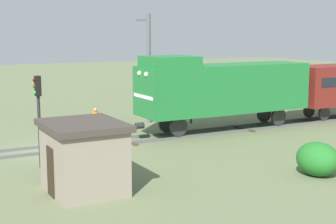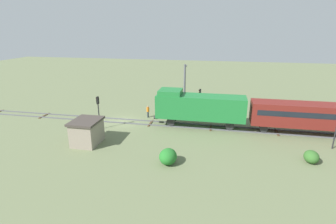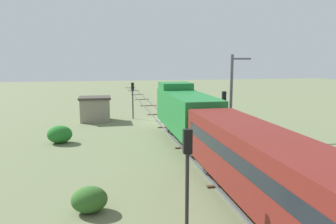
% 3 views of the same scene
% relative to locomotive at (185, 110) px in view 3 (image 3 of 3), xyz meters
% --- Properties ---
extents(ground_plane, '(143.63, 143.63, 0.00)m').
position_rel_locomotive_xyz_m(ground_plane, '(0.00, -10.34, -2.77)').
color(ground_plane, '#66704C').
extents(railway_track, '(2.40, 95.75, 0.16)m').
position_rel_locomotive_xyz_m(railway_track, '(0.00, -10.34, -2.70)').
color(railway_track, '#595960').
rests_on(railway_track, ground).
extents(locomotive, '(2.90, 11.60, 4.60)m').
position_rel_locomotive_xyz_m(locomotive, '(0.00, 0.00, 0.00)').
color(locomotive, '#1E7233').
rests_on(locomotive, railway_track).
extents(passenger_car_leading, '(2.84, 14.00, 3.66)m').
position_rel_locomotive_xyz_m(passenger_car_leading, '(0.00, 13.34, -0.25)').
color(passenger_car_leading, maroon).
rests_on(passenger_car_leading, railway_track).
extents(traffic_signal_near, '(0.32, 0.34, 4.21)m').
position_rel_locomotive_xyz_m(traffic_signal_near, '(3.20, -12.12, 0.15)').
color(traffic_signal_near, '#262628').
rests_on(traffic_signal_near, ground).
extents(traffic_signal_mid, '(0.32, 0.34, 4.22)m').
position_rel_locomotive_xyz_m(traffic_signal_mid, '(-3.40, -0.17, 0.16)').
color(traffic_signal_mid, '#262628').
rests_on(traffic_signal_mid, ground).
extents(traffic_signal_far, '(0.32, 0.34, 4.37)m').
position_rel_locomotive_xyz_m(traffic_signal_far, '(3.60, 14.51, 0.26)').
color(traffic_signal_far, '#262628').
rests_on(traffic_signal_far, ground).
extents(worker_near_track, '(0.38, 0.38, 1.70)m').
position_rel_locomotive_xyz_m(worker_near_track, '(-2.40, -7.37, -1.78)').
color(worker_near_track, '#262B38').
rests_on(worker_near_track, ground).
extents(catenary_mast, '(1.94, 0.28, 7.32)m').
position_rel_locomotive_xyz_m(catenary_mast, '(-5.07, -2.54, 1.13)').
color(catenary_mast, '#595960').
rests_on(catenary_mast, ground).
extents(relay_hut, '(3.50, 2.90, 2.74)m').
position_rel_locomotive_xyz_m(relay_hut, '(7.50, -11.52, -1.38)').
color(relay_hut, gray).
rests_on(relay_hut, ground).
extents(bush_near, '(1.64, 1.34, 1.19)m').
position_rel_locomotive_xyz_m(bush_near, '(7.32, 11.32, -2.18)').
color(bush_near, '#316126').
rests_on(bush_near, ground).
extents(bush_mid, '(2.02, 1.65, 1.47)m').
position_rel_locomotive_xyz_m(bush_mid, '(10.19, -1.93, -2.04)').
color(bush_mid, '#226D26').
rests_on(bush_mid, ground).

